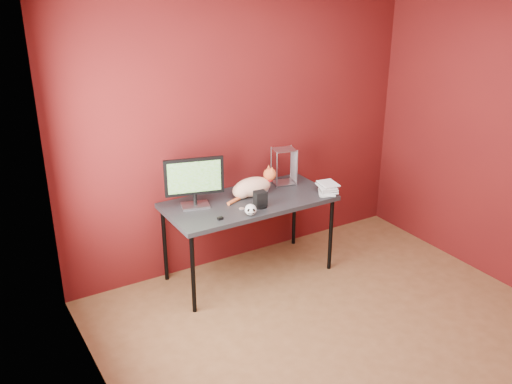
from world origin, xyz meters
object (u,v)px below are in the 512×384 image
speaker (260,200)px  book_stack (321,140)px  monitor (194,180)px  cat (253,187)px  skull_mug (251,210)px  desk (249,205)px

speaker → book_stack: book_stack is taller
monitor → cat: (0.55, -0.04, -0.16)m
book_stack → skull_mug: bearing=-172.2°
monitor → cat: size_ratio=0.92×
desk → cat: (0.08, 0.07, 0.14)m
speaker → book_stack: 0.76m
cat → speaker: bearing=-104.6°
monitor → book_stack: bearing=0.4°
cat → desk: bearing=-138.0°
monitor → skull_mug: 0.55m
cat → skull_mug: bearing=-121.5°
desk → skull_mug: bearing=-117.6°
monitor → skull_mug: (0.32, -0.40, -0.19)m
monitor → book_stack: 1.17m
cat → skull_mug: 0.43m
desk → speaker: speaker is taller
monitor → skull_mug: size_ratio=4.61×
cat → speaker: 0.26m
skull_mug → book_stack: (0.78, 0.11, 0.45)m
cat → book_stack: book_stack is taller
cat → skull_mug: size_ratio=5.00×
desk → book_stack: 0.85m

